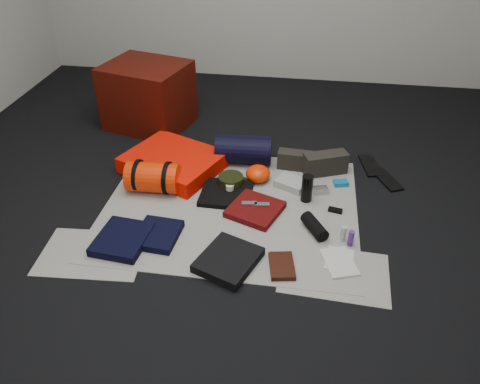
# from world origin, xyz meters

# --- Properties ---
(floor) EXTENTS (4.50, 4.50, 0.02)m
(floor) POSITION_xyz_m (0.00, 0.00, -0.01)
(floor) COLOR black
(floor) RESTS_ON ground
(newspaper_mat) EXTENTS (1.60, 1.30, 0.01)m
(newspaper_mat) POSITION_xyz_m (0.00, 0.00, 0.00)
(newspaper_mat) COLOR #AFAEA1
(newspaper_mat) RESTS_ON floor
(newspaper_sheet_front_left) EXTENTS (0.61, 0.44, 0.00)m
(newspaper_sheet_front_left) POSITION_xyz_m (-0.70, -0.55, 0.00)
(newspaper_sheet_front_left) COLOR #AFAEA1
(newspaper_sheet_front_left) RESTS_ON floor
(newspaper_sheet_front_right) EXTENTS (0.60, 0.43, 0.00)m
(newspaper_sheet_front_right) POSITION_xyz_m (0.65, -0.50, 0.00)
(newspaper_sheet_front_right) COLOR #AFAEA1
(newspaper_sheet_front_right) RESTS_ON floor
(red_cabinet) EXTENTS (0.73, 0.66, 0.52)m
(red_cabinet) POSITION_xyz_m (-0.85, 1.04, 0.26)
(red_cabinet) COLOR #440C05
(red_cabinet) RESTS_ON floor
(sleeping_pad) EXTENTS (0.78, 0.72, 0.11)m
(sleeping_pad) POSITION_xyz_m (-0.48, 0.38, 0.06)
(sleeping_pad) COLOR #F61602
(sleeping_pad) RESTS_ON newspaper_mat
(stuff_sack) EXTENTS (0.35, 0.21, 0.20)m
(stuff_sack) POSITION_xyz_m (-0.54, 0.10, 0.11)
(stuff_sack) COLOR red
(stuff_sack) RESTS_ON newspaper_mat
(sack_strap_left) EXTENTS (0.02, 0.22, 0.22)m
(sack_strap_left) POSITION_xyz_m (-0.64, 0.10, 0.11)
(sack_strap_left) COLOR black
(sack_strap_left) RESTS_ON newspaper_mat
(sack_strap_right) EXTENTS (0.03, 0.22, 0.22)m
(sack_strap_right) POSITION_xyz_m (-0.44, 0.10, 0.11)
(sack_strap_right) COLOR black
(sack_strap_right) RESTS_ON newspaper_mat
(navy_duffel) EXTENTS (0.41, 0.23, 0.21)m
(navy_duffel) POSITION_xyz_m (0.00, 0.55, 0.11)
(navy_duffel) COLOR black
(navy_duffel) RESTS_ON newspaper_mat
(boonie_brim) EXTENTS (0.32, 0.32, 0.01)m
(boonie_brim) POSITION_xyz_m (-0.04, 0.22, 0.01)
(boonie_brim) COLOR black
(boonie_brim) RESTS_ON newspaper_mat
(boonie_crown) EXTENTS (0.17, 0.17, 0.07)m
(boonie_crown) POSITION_xyz_m (-0.04, 0.22, 0.05)
(boonie_crown) COLOR black
(boonie_crown) RESTS_ON boonie_brim
(hiking_boot_left) EXTENTS (0.27, 0.12, 0.13)m
(hiking_boot_left) POSITION_xyz_m (0.39, 0.52, 0.07)
(hiking_boot_left) COLOR #28261F
(hiking_boot_left) RESTS_ON newspaper_mat
(hiking_boot_right) EXTENTS (0.32, 0.22, 0.15)m
(hiking_boot_right) POSITION_xyz_m (0.59, 0.49, 0.08)
(hiking_boot_right) COLOR #28261F
(hiking_boot_right) RESTS_ON newspaper_mat
(flip_flop_left) EXTENTS (0.16, 0.30, 0.02)m
(flip_flop_left) POSITION_xyz_m (0.92, 0.63, 0.01)
(flip_flop_left) COLOR black
(flip_flop_left) RESTS_ON floor
(flip_flop_right) EXTENTS (0.20, 0.29, 0.01)m
(flip_flop_right) POSITION_xyz_m (1.03, 0.46, 0.01)
(flip_flop_right) COLOR black
(flip_flop_right) RESTS_ON floor
(trousers_navy_a) EXTENTS (0.31, 0.35, 0.05)m
(trousers_navy_a) POSITION_xyz_m (-0.56, -0.44, 0.03)
(trousers_navy_a) COLOR black
(trousers_navy_a) RESTS_ON newspaper_mat
(trousers_navy_b) EXTENTS (0.26, 0.29, 0.04)m
(trousers_navy_b) POSITION_xyz_m (-0.37, -0.36, 0.03)
(trousers_navy_b) COLOR black
(trousers_navy_b) RESTS_ON newspaper_mat
(trousers_charcoal) EXTENTS (0.38, 0.41, 0.05)m
(trousers_charcoal) POSITION_xyz_m (0.07, -0.52, 0.03)
(trousers_charcoal) COLOR black
(trousers_charcoal) RESTS_ON newspaper_mat
(black_tshirt) EXTENTS (0.33, 0.31, 0.03)m
(black_tshirt) POSITION_xyz_m (-0.05, 0.11, 0.02)
(black_tshirt) COLOR black
(black_tshirt) RESTS_ON newspaper_mat
(red_shirt) EXTENTS (0.39, 0.39, 0.04)m
(red_shirt) POSITION_xyz_m (0.16, -0.04, 0.03)
(red_shirt) COLOR #4F0808
(red_shirt) RESTS_ON newspaper_mat
(orange_stuff_sack) EXTENTS (0.19, 0.19, 0.11)m
(orange_stuff_sack) POSITION_xyz_m (0.14, 0.32, 0.06)
(orange_stuff_sack) COLOR red
(orange_stuff_sack) RESTS_ON newspaper_mat
(first_aid_pouch) EXTENTS (0.24, 0.22, 0.05)m
(first_aid_pouch) POSITION_xyz_m (0.37, 0.29, 0.03)
(first_aid_pouch) COLOR #98A097
(first_aid_pouch) RESTS_ON newspaper_mat
(water_bottle) EXTENTS (0.09, 0.09, 0.18)m
(water_bottle) POSITION_xyz_m (0.47, 0.14, 0.10)
(water_bottle) COLOR black
(water_bottle) RESTS_ON newspaper_mat
(speaker) EXTENTS (0.17, 0.22, 0.08)m
(speaker) POSITION_xyz_m (0.53, -0.17, 0.05)
(speaker) COLOR black
(speaker) RESTS_ON newspaper_mat
(compact_camera) EXTENTS (0.11, 0.08, 0.04)m
(compact_camera) POSITION_xyz_m (0.57, 0.24, 0.03)
(compact_camera) COLOR #A8A8AC
(compact_camera) RESTS_ON newspaper_mat
(cyan_case) EXTENTS (0.11, 0.08, 0.03)m
(cyan_case) POSITION_xyz_m (0.70, 0.35, 0.02)
(cyan_case) COLOR #1069A3
(cyan_case) RESTS_ON newspaper_mat
(toiletry_purple) EXTENTS (0.03, 0.03, 0.10)m
(toiletry_purple) POSITION_xyz_m (0.74, -0.26, 0.06)
(toiletry_purple) COLOR #4C267C
(toiletry_purple) RESTS_ON newspaper_mat
(toiletry_clear) EXTENTS (0.04, 0.04, 0.10)m
(toiletry_clear) POSITION_xyz_m (0.70, -0.22, 0.05)
(toiletry_clear) COLOR #ADB2AD
(toiletry_clear) RESTS_ON newspaper_mat
(paperback_book) EXTENTS (0.16, 0.22, 0.03)m
(paperback_book) POSITION_xyz_m (0.37, -0.51, 0.02)
(paperback_book) COLOR black
(paperback_book) RESTS_ON newspaper_mat
(map_booklet) EXTENTS (0.22, 0.27, 0.01)m
(map_booklet) POSITION_xyz_m (0.68, -0.42, 0.01)
(map_booklet) COLOR beige
(map_booklet) RESTS_ON newspaper_mat
(map_printout) EXTENTS (0.18, 0.21, 0.01)m
(map_printout) POSITION_xyz_m (0.68, -0.40, 0.01)
(map_printout) COLOR beige
(map_printout) RESTS_ON newspaper_mat
(sunglasses) EXTENTS (0.09, 0.05, 0.02)m
(sunglasses) POSITION_xyz_m (0.66, 0.04, 0.02)
(sunglasses) COLOR black
(sunglasses) RESTS_ON newspaper_mat
(key_cluster) EXTENTS (0.08, 0.08, 0.01)m
(key_cluster) POSITION_xyz_m (-0.67, -0.54, 0.01)
(key_cluster) COLOR #A8A8AC
(key_cluster) RESTS_ON newspaper_mat
(tape_roll) EXTENTS (0.05, 0.05, 0.04)m
(tape_roll) POSITION_xyz_m (-0.03, 0.14, 0.06)
(tape_roll) COLOR beige
(tape_roll) RESTS_ON black_tshirt
(energy_bar_a) EXTENTS (0.10, 0.05, 0.01)m
(energy_bar_a) POSITION_xyz_m (0.12, -0.02, 0.05)
(energy_bar_a) COLOR #A8A8AC
(energy_bar_a) RESTS_ON red_shirt
(energy_bar_b) EXTENTS (0.10, 0.05, 0.01)m
(energy_bar_b) POSITION_xyz_m (0.20, -0.02, 0.05)
(energy_bar_b) COLOR #A8A8AC
(energy_bar_b) RESTS_ON red_shirt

